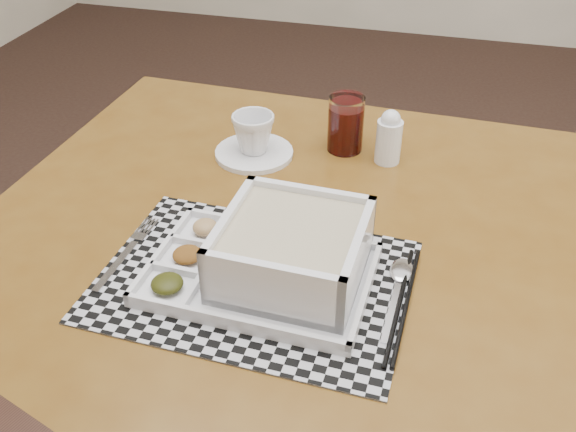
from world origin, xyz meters
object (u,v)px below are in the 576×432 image
object	(u,v)px
serving_tray	(283,257)
juice_glass	(346,126)
cup	(253,133)
creamer_bottle	(389,137)
dining_table	(279,268)

from	to	relation	value
serving_tray	juice_glass	distance (m)	0.40
cup	creamer_bottle	size ratio (longest dim) A/B	0.76
cup	juice_glass	world-z (taller)	juice_glass
serving_tray	creamer_bottle	world-z (taller)	creamer_bottle
juice_glass	serving_tray	bearing A→B (deg)	-91.77
dining_table	cup	xyz separation A→B (m)	(-0.11, 0.22, 0.12)
cup	creamer_bottle	world-z (taller)	creamer_bottle
serving_tray	cup	distance (m)	0.37
serving_tray	juice_glass	bearing A→B (deg)	88.23
juice_glass	dining_table	bearing A→B (deg)	-99.78
serving_tray	juice_glass	xyz separation A→B (m)	(0.01, 0.40, 0.01)
dining_table	serving_tray	size ratio (longest dim) A/B	3.14
serving_tray	creamer_bottle	distance (m)	0.39
dining_table	serving_tray	distance (m)	0.17
serving_tray	creamer_bottle	bearing A→B (deg)	75.39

